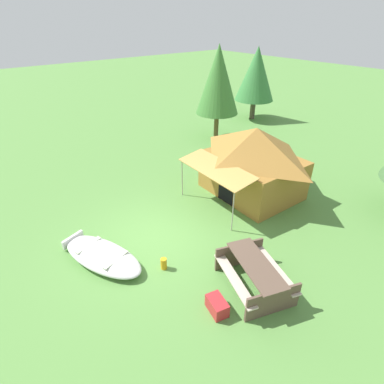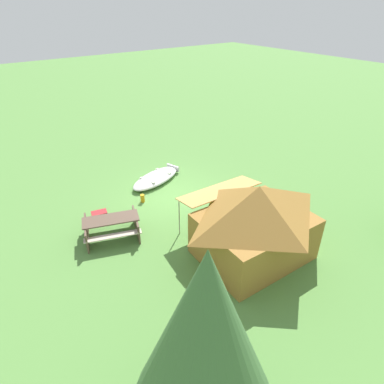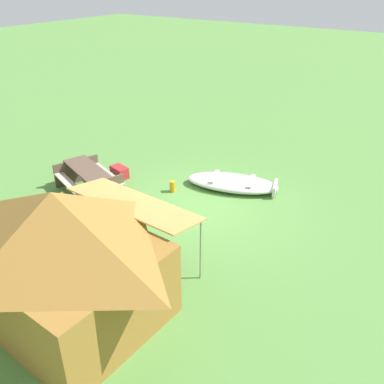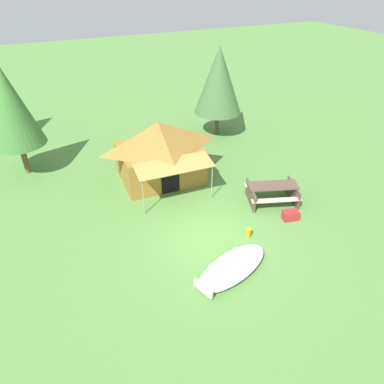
% 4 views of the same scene
% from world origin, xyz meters
% --- Properties ---
extents(ground_plane, '(80.00, 80.00, 0.00)m').
position_xyz_m(ground_plane, '(0.00, 0.00, 0.00)').
color(ground_plane, '#578B40').
extents(beached_rowboat, '(2.95, 1.90, 0.36)m').
position_xyz_m(beached_rowboat, '(-0.10, -1.70, 0.19)').
color(beached_rowboat, silver).
rests_on(beached_rowboat, ground_plane).
extents(canvas_cabin_tent, '(3.72, 3.93, 2.59)m').
position_xyz_m(canvas_cabin_tent, '(-0.04, 4.48, 1.35)').
color(canvas_cabin_tent, olive).
rests_on(canvas_cabin_tent, ground_plane).
extents(picnic_table, '(2.27, 1.96, 0.78)m').
position_xyz_m(picnic_table, '(3.24, 0.88, 0.49)').
color(picnic_table, brown).
rests_on(picnic_table, ground_plane).
extents(cooler_box, '(0.63, 0.47, 0.36)m').
position_xyz_m(cooler_box, '(3.20, -0.35, 0.18)').
color(cooler_box, '#B4272B').
rests_on(cooler_box, ground_plane).
extents(fuel_can, '(0.20, 0.20, 0.34)m').
position_xyz_m(fuel_can, '(1.26, -0.52, 0.17)').
color(fuel_can, orange).
rests_on(fuel_can, ground_plane).
extents(pine_tree_back_left, '(2.24, 2.24, 4.82)m').
position_xyz_m(pine_tree_back_left, '(-5.29, 7.52, 3.11)').
color(pine_tree_back_left, brown).
rests_on(pine_tree_back_left, ground_plane).
extents(pine_tree_far_center, '(2.46, 2.46, 4.64)m').
position_xyz_m(pine_tree_far_center, '(4.45, 7.58, 2.95)').
color(pine_tree_far_center, '#4D4233').
rests_on(pine_tree_far_center, ground_plane).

